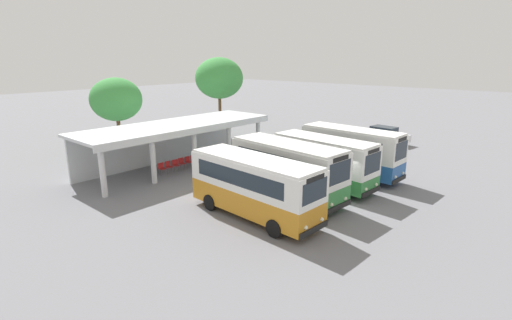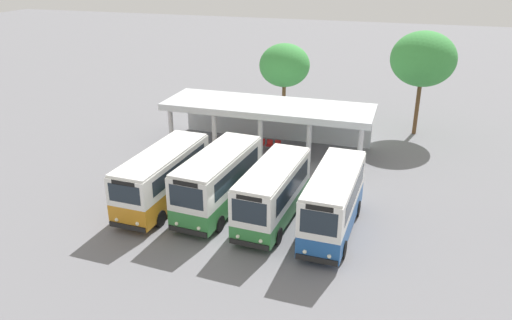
{
  "view_description": "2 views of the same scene",
  "coord_description": "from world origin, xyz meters",
  "px_view_note": "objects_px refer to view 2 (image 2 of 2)",
  "views": [
    {
      "loc": [
        -18.98,
        -10.6,
        8.22
      ],
      "look_at": [
        -1.03,
        5.39,
        1.67
      ],
      "focal_mm": 26.58,
      "sensor_mm": 36.0,
      "label": 1
    },
    {
      "loc": [
        7.89,
        -21.54,
        13.67
      ],
      "look_at": [
        -0.58,
        5.45,
        1.93
      ],
      "focal_mm": 35.18,
      "sensor_mm": 36.0,
      "label": 2
    }
  ],
  "objects_px": {
    "waiting_chair_middle_seat": "(254,143)",
    "waiting_chair_second_from_end": "(246,142)",
    "city_bus_middle_cream": "(273,192)",
    "waiting_chair_fifth_seat": "(269,144)",
    "city_bus_second_in_row": "(218,179)",
    "waiting_chair_end_by_column": "(239,141)",
    "waiting_chair_fourth_seat": "(262,143)",
    "city_bus_nearest_orange": "(163,176)",
    "waiting_chair_far_end_seat": "(277,145)",
    "city_bus_fourth_amber": "(333,200)"
  },
  "relations": [
    {
      "from": "waiting_chair_fifth_seat",
      "to": "city_bus_nearest_orange",
      "type": "bearing_deg",
      "value": -109.4
    },
    {
      "from": "waiting_chair_far_end_seat",
      "to": "waiting_chair_second_from_end",
      "type": "bearing_deg",
      "value": -178.72
    },
    {
      "from": "city_bus_middle_cream",
      "to": "waiting_chair_second_from_end",
      "type": "distance_m",
      "value": 11.27
    },
    {
      "from": "waiting_chair_middle_seat",
      "to": "waiting_chair_fifth_seat",
      "type": "relative_size",
      "value": 1.0
    },
    {
      "from": "city_bus_fourth_amber",
      "to": "waiting_chair_fifth_seat",
      "type": "height_order",
      "value": "city_bus_fourth_amber"
    },
    {
      "from": "city_bus_second_in_row",
      "to": "city_bus_fourth_amber",
      "type": "relative_size",
      "value": 1.03
    },
    {
      "from": "city_bus_middle_cream",
      "to": "waiting_chair_middle_seat",
      "type": "relative_size",
      "value": 8.29
    },
    {
      "from": "waiting_chair_fifth_seat",
      "to": "waiting_chair_far_end_seat",
      "type": "relative_size",
      "value": 1.0
    },
    {
      "from": "city_bus_second_in_row",
      "to": "city_bus_middle_cream",
      "type": "bearing_deg",
      "value": -7.19
    },
    {
      "from": "waiting_chair_fourth_seat",
      "to": "waiting_chair_fifth_seat",
      "type": "bearing_deg",
      "value": -1.87
    },
    {
      "from": "waiting_chair_end_by_column",
      "to": "waiting_chair_fourth_seat",
      "type": "bearing_deg",
      "value": 1.66
    },
    {
      "from": "city_bus_fourth_amber",
      "to": "waiting_chair_fourth_seat",
      "type": "relative_size",
      "value": 8.51
    },
    {
      "from": "waiting_chair_far_end_seat",
      "to": "city_bus_nearest_orange",
      "type": "bearing_deg",
      "value": -112.31
    },
    {
      "from": "waiting_chair_end_by_column",
      "to": "waiting_chair_fourth_seat",
      "type": "relative_size",
      "value": 1.0
    },
    {
      "from": "city_bus_second_in_row",
      "to": "waiting_chair_second_from_end",
      "type": "relative_size",
      "value": 8.75
    },
    {
      "from": "waiting_chair_end_by_column",
      "to": "waiting_chair_far_end_seat",
      "type": "bearing_deg",
      "value": 1.63
    },
    {
      "from": "city_bus_nearest_orange",
      "to": "city_bus_fourth_amber",
      "type": "height_order",
      "value": "city_bus_fourth_amber"
    },
    {
      "from": "waiting_chair_second_from_end",
      "to": "waiting_chair_fourth_seat",
      "type": "height_order",
      "value": "same"
    },
    {
      "from": "city_bus_middle_cream",
      "to": "waiting_chair_middle_seat",
      "type": "xyz_separation_m",
      "value": [
        -4.27,
        10.02,
        -1.27
      ]
    },
    {
      "from": "waiting_chair_middle_seat",
      "to": "waiting_chair_far_end_seat",
      "type": "xyz_separation_m",
      "value": [
        1.81,
        0.11,
        0.0
      ]
    },
    {
      "from": "waiting_chair_middle_seat",
      "to": "waiting_chair_second_from_end",
      "type": "bearing_deg",
      "value": 174.93
    },
    {
      "from": "city_bus_middle_cream",
      "to": "waiting_chair_fourth_seat",
      "type": "distance_m",
      "value": 10.82
    },
    {
      "from": "waiting_chair_far_end_seat",
      "to": "city_bus_fourth_amber",
      "type": "bearing_deg",
      "value": -60.87
    },
    {
      "from": "waiting_chair_far_end_seat",
      "to": "waiting_chair_middle_seat",
      "type": "bearing_deg",
      "value": -176.61
    },
    {
      "from": "city_bus_nearest_orange",
      "to": "city_bus_fourth_amber",
      "type": "distance_m",
      "value": 9.89
    },
    {
      "from": "city_bus_second_in_row",
      "to": "waiting_chair_fifth_seat",
      "type": "xyz_separation_m",
      "value": [
        0.23,
        9.66,
        -1.35
      ]
    },
    {
      "from": "city_bus_middle_cream",
      "to": "waiting_chair_fifth_seat",
      "type": "xyz_separation_m",
      "value": [
        -3.07,
        10.08,
        -1.27
      ]
    },
    {
      "from": "waiting_chair_end_by_column",
      "to": "waiting_chair_middle_seat",
      "type": "xyz_separation_m",
      "value": [
        1.2,
        -0.02,
        0.0
      ]
    },
    {
      "from": "city_bus_second_in_row",
      "to": "waiting_chair_second_from_end",
      "type": "distance_m",
      "value": 9.88
    },
    {
      "from": "city_bus_nearest_orange",
      "to": "city_bus_second_in_row",
      "type": "bearing_deg",
      "value": 5.77
    },
    {
      "from": "city_bus_nearest_orange",
      "to": "waiting_chair_fourth_seat",
      "type": "height_order",
      "value": "city_bus_nearest_orange"
    },
    {
      "from": "city_bus_middle_cream",
      "to": "waiting_chair_fifth_seat",
      "type": "height_order",
      "value": "city_bus_middle_cream"
    },
    {
      "from": "city_bus_middle_cream",
      "to": "waiting_chair_fifth_seat",
      "type": "distance_m",
      "value": 10.61
    },
    {
      "from": "waiting_chair_fourth_seat",
      "to": "city_bus_second_in_row",
      "type": "bearing_deg",
      "value": -87.77
    },
    {
      "from": "waiting_chair_middle_seat",
      "to": "waiting_chair_fifth_seat",
      "type": "height_order",
      "value": "same"
    },
    {
      "from": "waiting_chair_second_from_end",
      "to": "waiting_chair_middle_seat",
      "type": "bearing_deg",
      "value": -5.07
    },
    {
      "from": "city_bus_nearest_orange",
      "to": "waiting_chair_far_end_seat",
      "type": "bearing_deg",
      "value": 67.69
    },
    {
      "from": "city_bus_fourth_amber",
      "to": "waiting_chair_end_by_column",
      "type": "distance_m",
      "value": 13.56
    },
    {
      "from": "city_bus_second_in_row",
      "to": "waiting_chair_middle_seat",
      "type": "height_order",
      "value": "city_bus_second_in_row"
    },
    {
      "from": "city_bus_second_in_row",
      "to": "waiting_chair_end_by_column",
      "type": "relative_size",
      "value": 8.75
    },
    {
      "from": "waiting_chair_second_from_end",
      "to": "waiting_chair_fifth_seat",
      "type": "height_order",
      "value": "same"
    },
    {
      "from": "waiting_chair_end_by_column",
      "to": "waiting_chair_middle_seat",
      "type": "height_order",
      "value": "same"
    },
    {
      "from": "waiting_chair_far_end_seat",
      "to": "waiting_chair_fourth_seat",
      "type": "bearing_deg",
      "value": -178.42
    },
    {
      "from": "city_bus_second_in_row",
      "to": "city_bus_fourth_amber",
      "type": "height_order",
      "value": "city_bus_fourth_amber"
    },
    {
      "from": "city_bus_middle_cream",
      "to": "waiting_chair_fifth_seat",
      "type": "bearing_deg",
      "value": 106.94
    },
    {
      "from": "city_bus_nearest_orange",
      "to": "waiting_chair_middle_seat",
      "type": "distance_m",
      "value": 10.29
    },
    {
      "from": "city_bus_middle_cream",
      "to": "city_bus_fourth_amber",
      "type": "xyz_separation_m",
      "value": [
        3.3,
        -0.21,
        0.09
      ]
    },
    {
      "from": "city_bus_middle_cream",
      "to": "city_bus_second_in_row",
      "type": "bearing_deg",
      "value": 172.81
    },
    {
      "from": "waiting_chair_fifth_seat",
      "to": "city_bus_middle_cream",
      "type": "bearing_deg",
      "value": -73.06
    },
    {
      "from": "city_bus_fourth_amber",
      "to": "waiting_chair_fifth_seat",
      "type": "xyz_separation_m",
      "value": [
        -6.37,
        10.29,
        -1.36
      ]
    }
  ]
}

